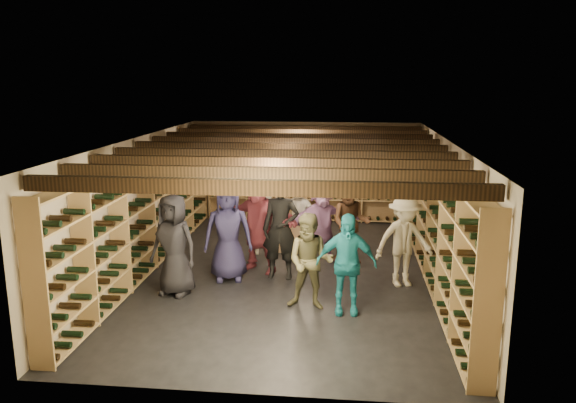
% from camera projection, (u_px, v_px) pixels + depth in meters
% --- Properties ---
extents(ground, '(8.00, 8.00, 0.00)m').
position_uv_depth(ground, '(287.00, 273.00, 10.16)').
color(ground, black).
rests_on(ground, ground).
extents(walls, '(5.52, 8.02, 2.40)m').
position_uv_depth(walls, '(287.00, 208.00, 9.89)').
color(walls, tan).
rests_on(walls, ground).
extents(ceiling, '(5.50, 8.00, 0.01)m').
position_uv_depth(ceiling, '(287.00, 140.00, 9.63)').
color(ceiling, beige).
rests_on(ceiling, walls).
extents(ceiling_joists, '(5.40, 7.12, 0.18)m').
position_uv_depth(ceiling_joists, '(287.00, 148.00, 9.66)').
color(ceiling_joists, black).
rests_on(ceiling_joists, ground).
extents(wine_rack_left, '(0.32, 7.50, 2.15)m').
position_uv_depth(wine_rack_left, '(147.00, 211.00, 10.19)').
color(wine_rack_left, '#A58750').
rests_on(wine_rack_left, ground).
extents(wine_rack_right, '(0.32, 7.50, 2.15)m').
position_uv_depth(wine_rack_right, '(436.00, 219.00, 9.66)').
color(wine_rack_right, '#A58750').
rests_on(wine_rack_right, ground).
extents(wine_rack_back, '(4.70, 0.30, 2.15)m').
position_uv_depth(wine_rack_back, '(304.00, 177.00, 13.64)').
color(wine_rack_back, '#A58750').
rests_on(wine_rack_back, ground).
extents(crate_stack_left, '(0.57, 0.45, 0.51)m').
position_uv_depth(crate_stack_left, '(299.00, 231.00, 11.95)').
color(crate_stack_left, tan).
rests_on(crate_stack_left, ground).
extents(crate_stack_right, '(0.53, 0.38, 0.68)m').
position_uv_depth(crate_stack_right, '(290.00, 235.00, 11.35)').
color(crate_stack_right, tan).
rests_on(crate_stack_right, ground).
extents(crate_loose, '(0.57, 0.45, 0.17)m').
position_uv_depth(crate_loose, '(315.00, 236.00, 12.19)').
color(crate_loose, tan).
rests_on(crate_loose, ground).
extents(person_0, '(0.92, 0.73, 1.66)m').
position_uv_depth(person_0, '(174.00, 245.00, 9.01)').
color(person_0, black).
rests_on(person_0, ground).
extents(person_1, '(0.67, 0.46, 1.77)m').
position_uv_depth(person_1, '(281.00, 229.00, 9.73)').
color(person_1, black).
rests_on(person_1, ground).
extents(person_2, '(0.78, 0.64, 1.49)m').
position_uv_depth(person_2, '(310.00, 262.00, 8.46)').
color(person_2, brown).
rests_on(person_2, ground).
extents(person_3, '(1.15, 0.88, 1.58)m').
position_uv_depth(person_3, '(404.00, 241.00, 9.38)').
color(person_3, beige).
rests_on(person_3, ground).
extents(person_4, '(0.92, 0.41, 1.53)m').
position_uv_depth(person_4, '(346.00, 264.00, 8.29)').
color(person_4, '#177586').
rests_on(person_4, ground).
extents(person_5, '(1.80, 1.17, 1.85)m').
position_uv_depth(person_5, '(259.00, 221.00, 10.09)').
color(person_5, brown).
rests_on(person_5, ground).
extents(person_6, '(0.92, 0.70, 1.70)m').
position_uv_depth(person_6, '(228.00, 232.00, 9.66)').
color(person_6, '#262349').
rests_on(person_6, ground).
extents(person_7, '(0.72, 0.54, 1.79)m').
position_uv_depth(person_7, '(265.00, 210.00, 11.07)').
color(person_7, gray).
rests_on(person_7, ground).
extents(person_8, '(0.80, 0.65, 1.56)m').
position_uv_depth(person_8, '(351.00, 223.00, 10.54)').
color(person_8, '#402717').
rests_on(person_8, ground).
extents(person_9, '(1.13, 0.86, 1.54)m').
position_uv_depth(person_9, '(298.00, 214.00, 11.24)').
color(person_9, '#A2A095').
rests_on(person_9, ground).
extents(person_11, '(1.50, 0.93, 1.55)m').
position_uv_depth(person_11, '(322.00, 222.00, 10.66)').
color(person_11, '#8D5F91').
rests_on(person_11, ground).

